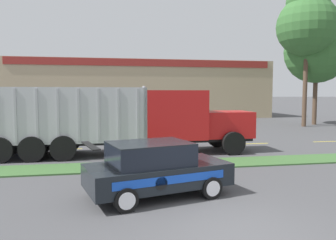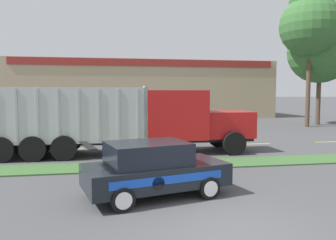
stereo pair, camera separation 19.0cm
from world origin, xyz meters
name	(u,v)px [view 2 (the right image)]	position (x,y,z in m)	size (l,w,h in m)	color
ground_plane	(228,231)	(0.00, 0.00, 0.00)	(600.00, 600.00, 0.00)	#474749
grass_verge	(172,165)	(0.00, 6.62, 0.03)	(120.00, 1.80, 0.06)	#3D6633
centre_line_3	(60,149)	(-5.20, 11.52, 0.00)	(2.40, 0.14, 0.01)	yellow
centre_line_4	(160,146)	(0.20, 11.52, 0.00)	(2.40, 0.14, 0.01)	yellow
centre_line_5	(251,144)	(5.60, 11.52, 0.00)	(2.40, 0.14, 0.01)	yellow
centre_line_6	(333,142)	(11.00, 11.52, 0.00)	(2.40, 0.14, 0.01)	yellow
dump_truck_mid	(150,121)	(-0.58, 9.55, 1.60)	(12.41, 2.72, 3.31)	black
rally_car	(153,168)	(-1.29, 2.72, 0.81)	(4.38, 2.84, 1.61)	black
store_building_backdrop	(143,90)	(1.58, 36.91, 3.47)	(31.57, 12.10, 6.94)	tan
tree_behind_left	(320,45)	(16.96, 21.90, 7.54)	(5.94, 5.94, 11.40)	brown
tree_behind_centre	(310,20)	(14.86, 20.34, 9.44)	(5.29, 5.29, 12.90)	brown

